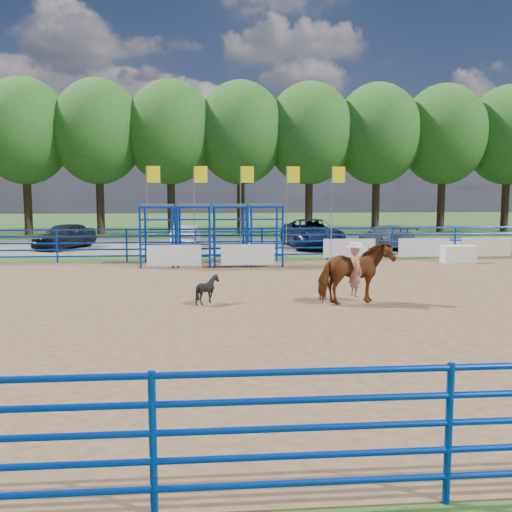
# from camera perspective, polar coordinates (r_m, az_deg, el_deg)

# --- Properties ---
(ground) EXTENTS (120.00, 120.00, 0.00)m
(ground) POSITION_cam_1_polar(r_m,az_deg,el_deg) (15.93, 4.05, -5.04)
(ground) COLOR #395A24
(ground) RESTS_ON ground
(arena_dirt) EXTENTS (30.00, 20.00, 0.02)m
(arena_dirt) POSITION_cam_1_polar(r_m,az_deg,el_deg) (15.93, 4.05, -5.00)
(arena_dirt) COLOR olive
(arena_dirt) RESTS_ON ground
(gravel_strip) EXTENTS (40.00, 10.00, 0.01)m
(gravel_strip) POSITION_cam_1_polar(r_m,az_deg,el_deg) (32.65, -0.58, 1.07)
(gravel_strip) COLOR slate
(gravel_strip) RESTS_ON ground
(announcer_table) EXTENTS (1.43, 0.70, 0.75)m
(announcer_table) POSITION_cam_1_polar(r_m,az_deg,el_deg) (26.44, 19.59, 0.18)
(announcer_table) COLOR white
(announcer_table) RESTS_ON arena_dirt
(horse_and_rider) EXTENTS (2.26, 1.45, 2.44)m
(horse_and_rider) POSITION_cam_1_polar(r_m,az_deg,el_deg) (16.19, 9.91, -1.46)
(horse_and_rider) COLOR brown
(horse_and_rider) RESTS_ON arena_dirt
(calf) EXTENTS (0.80, 0.72, 0.82)m
(calf) POSITION_cam_1_polar(r_m,az_deg,el_deg) (16.15, -4.86, -3.33)
(calf) COLOR black
(calf) RESTS_ON arena_dirt
(car_a) EXTENTS (3.09, 4.41, 1.39)m
(car_a) POSITION_cam_1_polar(r_m,az_deg,el_deg) (32.58, -18.58, 1.94)
(car_a) COLOR black
(car_a) RESTS_ON gravel_strip
(car_b) EXTENTS (1.58, 3.86, 1.24)m
(car_b) POSITION_cam_1_polar(r_m,az_deg,el_deg) (31.91, -7.01, 2.02)
(car_b) COLOR gray
(car_b) RESTS_ON gravel_strip
(car_c) EXTENTS (3.02, 5.80, 1.56)m
(car_c) POSITION_cam_1_polar(r_m,az_deg,el_deg) (31.52, 5.64, 2.26)
(car_c) COLOR black
(car_c) RESTS_ON gravel_strip
(car_d) EXTENTS (2.41, 4.56, 1.26)m
(car_d) POSITION_cam_1_polar(r_m,az_deg,el_deg) (32.08, 12.89, 1.93)
(car_d) COLOR #58585A
(car_d) RESTS_ON gravel_strip
(perimeter_fence) EXTENTS (30.10, 20.10, 1.50)m
(perimeter_fence) POSITION_cam_1_polar(r_m,az_deg,el_deg) (15.79, 4.08, -2.37)
(perimeter_fence) COLOR #0833AE
(perimeter_fence) RESTS_ON ground
(chute_assembly) EXTENTS (19.32, 2.41, 4.20)m
(chute_assembly) POSITION_cam_1_polar(r_m,az_deg,el_deg) (24.33, -3.60, 2.06)
(chute_assembly) COLOR #0833AE
(chute_assembly) RESTS_ON ground
(treeline) EXTENTS (56.40, 6.40, 11.24)m
(treeline) POSITION_cam_1_polar(r_m,az_deg,el_deg) (41.69, -1.55, 12.67)
(treeline) COLOR #3F2B19
(treeline) RESTS_ON ground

